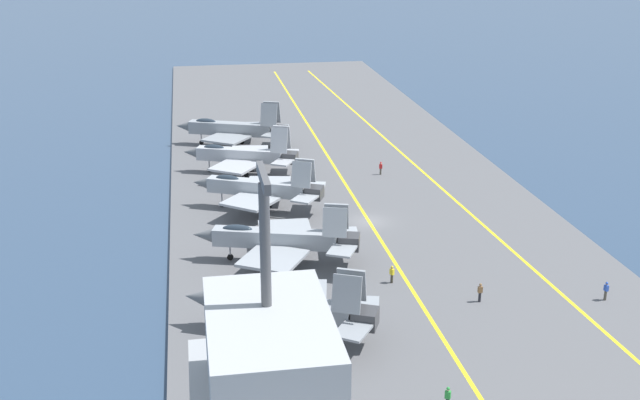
% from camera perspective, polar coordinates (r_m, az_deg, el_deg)
% --- Properties ---
extents(ground_plane, '(2000.00, 2000.00, 0.00)m').
position_cam_1_polar(ground_plane, '(88.02, 3.49, -1.77)').
color(ground_plane, '#2D425B').
extents(carrier_deck, '(202.01, 42.91, 0.40)m').
position_cam_1_polar(carrier_deck, '(87.95, 3.49, -1.64)').
color(carrier_deck, '#565659').
rests_on(carrier_deck, ground).
extents(deck_stripe_foul_line, '(181.60, 9.33, 0.01)m').
position_cam_1_polar(deck_stripe_foul_line, '(91.15, 10.75, -1.05)').
color(deck_stripe_foul_line, yellow).
rests_on(deck_stripe_foul_line, carrier_deck).
extents(deck_stripe_centerline, '(181.81, 0.36, 0.01)m').
position_cam_1_polar(deck_stripe_centerline, '(87.87, 3.50, -1.52)').
color(deck_stripe_centerline, yellow).
rests_on(deck_stripe_centerline, carrier_deck).
extents(parked_jet_nearest, '(13.30, 15.80, 6.24)m').
position_cam_1_polar(parked_jet_nearest, '(63.47, -2.65, -7.69)').
color(parked_jet_nearest, gray).
rests_on(parked_jet_nearest, carrier_deck).
extents(parked_jet_second, '(13.29, 16.24, 6.07)m').
position_cam_1_polar(parked_jet_second, '(76.63, -2.91, -2.77)').
color(parked_jet_second, '#93999E').
rests_on(parked_jet_second, carrier_deck).
extents(parked_jet_third, '(12.10, 15.35, 6.36)m').
position_cam_1_polar(parked_jet_third, '(90.30, -4.30, 0.86)').
color(parked_jet_third, '#9EA3A8').
rests_on(parked_jet_third, carrier_deck).
extents(parked_jet_fourth, '(12.83, 15.25, 6.55)m').
position_cam_1_polar(parked_jet_fourth, '(103.60, -5.51, 3.20)').
color(parked_jet_fourth, '#A8AAAF').
rests_on(parked_jet_fourth, carrier_deck).
extents(parked_jet_fifth, '(12.71, 16.63, 6.73)m').
position_cam_1_polar(parked_jet_fifth, '(116.61, -6.19, 5.07)').
color(parked_jet_fifth, gray).
rests_on(parked_jet_fifth, carrier_deck).
extents(crew_blue_vest, '(0.43, 0.34, 1.73)m').
position_cam_1_polar(crew_blue_vest, '(74.10, 19.67, -6.05)').
color(crew_blue_vest, '#4C473D').
rests_on(crew_blue_vest, carrier_deck).
extents(crew_brown_vest, '(0.30, 0.41, 1.74)m').
position_cam_1_polar(crew_brown_vest, '(70.89, 11.32, -6.41)').
color(crew_brown_vest, '#232328').
rests_on(crew_brown_vest, carrier_deck).
extents(crew_red_vest, '(0.29, 0.40, 1.70)m').
position_cam_1_polar(crew_red_vest, '(103.64, 4.34, 2.31)').
color(crew_red_vest, '#4C473D').
rests_on(crew_red_vest, carrier_deck).
extents(crew_yellow_vest, '(0.46, 0.43, 1.68)m').
position_cam_1_polar(crew_yellow_vest, '(73.27, 5.14, -5.23)').
color(crew_yellow_vest, '#383328').
rests_on(crew_yellow_vest, carrier_deck).
extents(crew_green_vest, '(0.43, 0.46, 1.72)m').
position_cam_1_polar(crew_green_vest, '(56.23, 9.07, -13.67)').
color(crew_green_vest, '#232328').
rests_on(crew_green_vest, carrier_deck).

